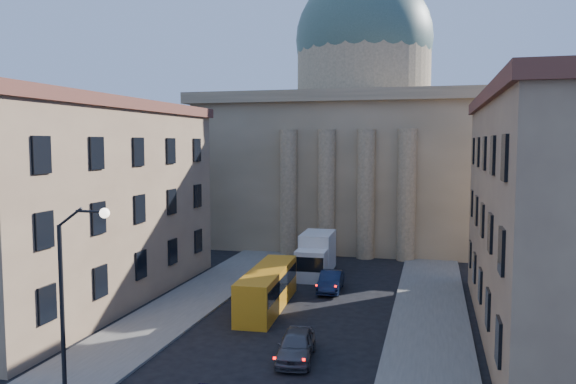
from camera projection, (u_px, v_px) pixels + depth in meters
name	position (u px, v px, depth m)	size (l,w,h in m)	color
sidewalk_left	(152.00, 326.00, 35.42)	(5.00, 60.00, 0.15)	#5C5954
sidewalk_right	(429.00, 351.00, 31.16)	(5.00, 60.00, 0.15)	#5C5954
church	(362.00, 141.00, 68.39)	(68.02, 28.76, 36.60)	#766548
building_left	(71.00, 201.00, 40.77)	(11.60, 26.60, 14.70)	#A38460
street_lamp	(72.00, 286.00, 24.94)	(2.62, 0.44, 8.83)	black
car_right_far	(296.00, 345.00, 30.09)	(1.86, 4.62, 1.57)	#47474C
car_right_distant	(331.00, 281.00, 44.05)	(1.65, 4.73, 1.56)	black
city_bus	(268.00, 287.00, 39.42)	(2.85, 10.09, 2.81)	orange
box_truck	(316.00, 256.00, 49.26)	(2.79, 6.71, 3.64)	silver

